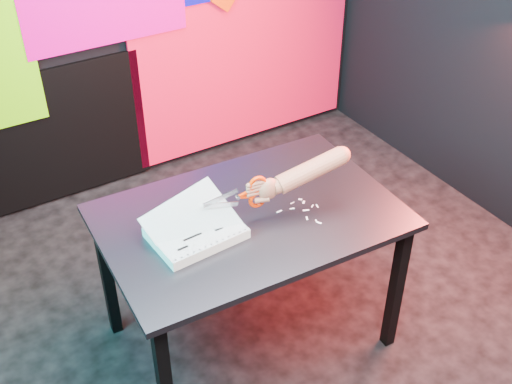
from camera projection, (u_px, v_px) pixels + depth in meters
room at (291, 59)px, 2.53m from camera, size 3.01×3.01×2.71m
backdrop at (160, 31)px, 3.80m from camera, size 2.88×0.05×2.08m
work_table at (250, 230)px, 2.75m from camera, size 1.28×0.88×0.75m
printout_stack at (196, 232)px, 2.57m from camera, size 0.39×0.28×0.19m
scissors at (253, 193)px, 2.61m from camera, size 0.28×0.05×0.16m
hand_forearm at (304, 173)px, 2.67m from camera, size 0.46×0.12×0.17m
paper_clippings at (304, 210)px, 2.72m from camera, size 0.18×0.19×0.00m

